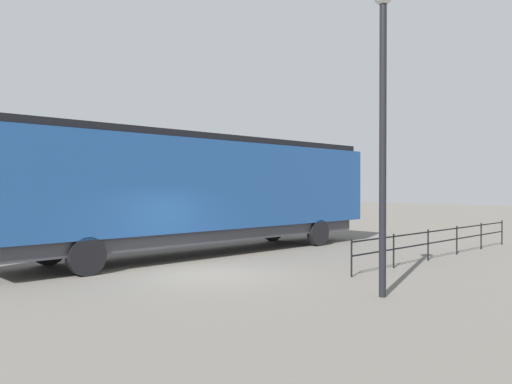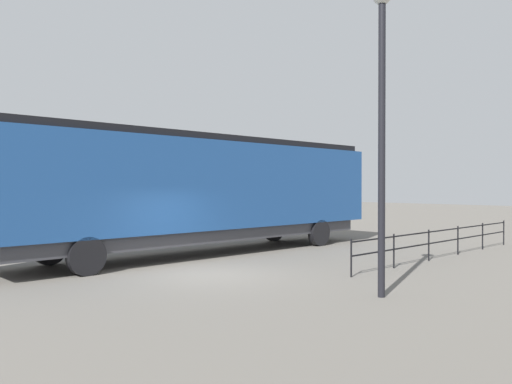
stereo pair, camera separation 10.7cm
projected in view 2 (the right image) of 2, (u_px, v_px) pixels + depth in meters
The scene contains 4 objects.
ground_plane at pixel (205, 274), 14.28m from camera, with size 120.00×120.00×0.00m, color #666059.
locomotive at pixel (212, 189), 18.88m from camera, with size 2.97×16.04×4.34m.
lamp_post at pixel (382, 97), 11.30m from camera, with size 0.44×0.44×7.03m.
platform_fence at pixel (444, 238), 17.64m from camera, with size 0.05×11.07×1.05m.
Camera 2 is at (11.29, -8.81, 2.50)m, focal length 35.29 mm.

